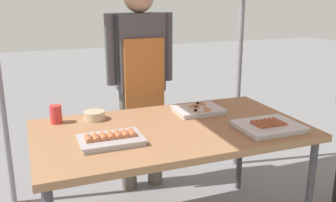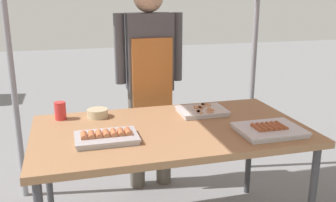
{
  "view_description": "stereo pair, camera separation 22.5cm",
  "coord_description": "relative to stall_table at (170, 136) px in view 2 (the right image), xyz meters",
  "views": [
    {
      "loc": [
        -0.78,
        -1.97,
        1.52
      ],
      "look_at": [
        0.0,
        0.05,
        0.9
      ],
      "focal_mm": 40.4,
      "sensor_mm": 36.0,
      "label": 1
    },
    {
      "loc": [
        -0.57,
        -2.04,
        1.52
      ],
      "look_at": [
        0.0,
        0.05,
        0.9
      ],
      "focal_mm": 40.4,
      "sensor_mm": 36.0,
      "label": 2
    }
  ],
  "objects": [
    {
      "name": "stall_table",
      "position": [
        0.0,
        0.0,
        0.0
      ],
      "size": [
        1.6,
        0.9,
        0.75
      ],
      "color": "#9E724C",
      "rests_on": "ground"
    },
    {
      "name": "tray_grilled_sausages",
      "position": [
        -0.39,
        -0.11,
        0.07
      ],
      "size": [
        0.34,
        0.23,
        0.06
      ],
      "color": "#ADADB2",
      "rests_on": "stall_table"
    },
    {
      "name": "tray_meat_skewers",
      "position": [
        0.28,
        0.21,
        0.07
      ],
      "size": [
        0.31,
        0.24,
        0.04
      ],
      "color": "silver",
      "rests_on": "stall_table"
    },
    {
      "name": "tray_pork_links",
      "position": [
        0.52,
        -0.23,
        0.07
      ],
      "size": [
        0.36,
        0.29,
        0.05
      ],
      "color": "silver",
      "rests_on": "stall_table"
    },
    {
      "name": "condiment_bowl",
      "position": [
        -0.4,
        0.31,
        0.08
      ],
      "size": [
        0.13,
        0.13,
        0.05
      ],
      "primitive_type": "cylinder",
      "color": "#BFB28C",
      "rests_on": "stall_table"
    },
    {
      "name": "drink_cup_near_edge",
      "position": [
        -0.63,
        0.33,
        0.11
      ],
      "size": [
        0.07,
        0.07,
        0.11
      ],
      "primitive_type": "cylinder",
      "color": "red",
      "rests_on": "stall_table"
    },
    {
      "name": "vendor_woman",
      "position": [
        0.04,
        0.72,
        0.25
      ],
      "size": [
        0.52,
        0.23,
        1.6
      ],
      "rotation": [
        0.0,
        0.0,
        3.14
      ],
      "color": "#595147",
      "rests_on": "ground"
    }
  ]
}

